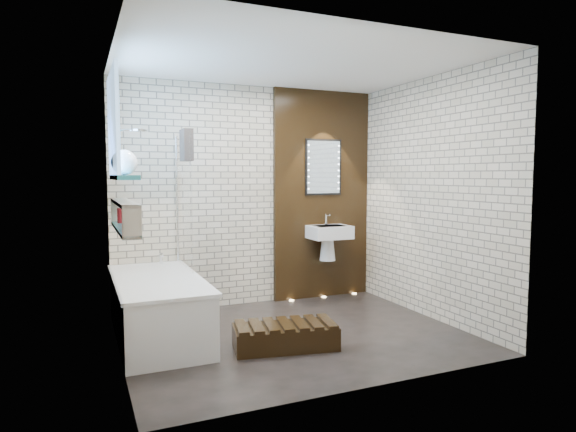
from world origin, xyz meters
name	(u,v)px	position (x,y,z in m)	size (l,w,h in m)	color
ground	(294,335)	(0.00, 0.00, 0.00)	(3.20, 3.20, 0.00)	black
room_shell	(294,201)	(0.00, 0.00, 1.30)	(3.24, 3.20, 2.60)	#B9AD93
walnut_panel	(322,195)	(0.95, 1.27, 1.30)	(1.30, 0.06, 2.60)	black
clerestory_window	(115,135)	(-1.57, 0.35, 1.90)	(0.18, 1.00, 0.94)	#7FADE0
display_niche	(124,216)	(-1.53, 0.15, 1.20)	(0.14, 1.30, 0.26)	teal
bathtub	(158,307)	(-1.22, 0.45, 0.29)	(0.79, 1.74, 0.70)	white
bath_screen	(184,201)	(-0.87, 0.89, 1.28)	(0.01, 0.78, 1.40)	white
towel	(187,145)	(-0.87, 0.71, 1.85)	(0.09, 0.24, 0.32)	#2A2422
shower_head	(139,131)	(-1.30, 0.95, 2.00)	(0.18, 0.18, 0.02)	silver
washbasin	(329,237)	(0.95, 1.07, 0.79)	(0.50, 0.36, 0.58)	white
led_mirror	(323,167)	(0.95, 1.23, 1.65)	(0.50, 0.02, 0.70)	black
walnut_step	(285,337)	(-0.22, -0.30, 0.10)	(0.92, 0.41, 0.20)	black
niche_bottles	(122,218)	(-1.53, 0.36, 1.16)	(0.06, 0.78, 0.14)	maroon
sill_vases	(124,162)	(-1.50, 0.37, 1.66)	(0.23, 0.23, 0.23)	white
floor_uplights	(324,297)	(0.95, 1.20, 0.01)	(0.96, 0.06, 0.01)	#FFD899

